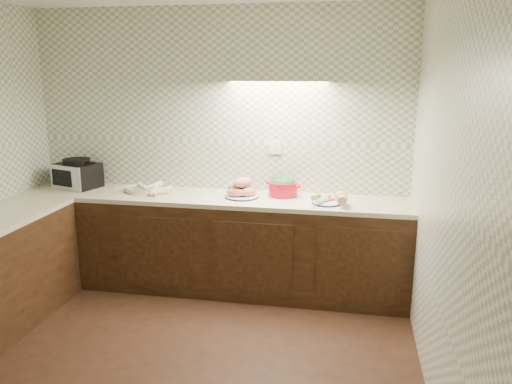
% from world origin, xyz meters
% --- Properties ---
extents(room, '(3.60, 3.60, 2.60)m').
position_xyz_m(room, '(0.00, 0.00, 1.63)').
color(room, black).
rests_on(room, ground).
extents(counter, '(3.60, 3.60, 0.90)m').
position_xyz_m(counter, '(-0.68, 0.68, 0.45)').
color(counter, black).
rests_on(counter, ground).
extents(toaster_oven, '(0.47, 0.41, 0.28)m').
position_xyz_m(toaster_oven, '(-1.38, 1.59, 1.03)').
color(toaster_oven, black).
rests_on(toaster_oven, counter).
extents(parsnip_pile, '(0.41, 0.46, 0.09)m').
position_xyz_m(parsnip_pile, '(-0.72, 1.52, 0.94)').
color(parsnip_pile, '#F6E8C3').
rests_on(parsnip_pile, counter).
extents(sweet_potato_plate, '(0.31, 0.31, 0.18)m').
position_xyz_m(sweet_potato_plate, '(0.29, 1.51, 0.97)').
color(sweet_potato_plate, '#11143E').
rests_on(sweet_potato_plate, counter).
extents(onion_bowl, '(0.16, 0.16, 0.12)m').
position_xyz_m(onion_bowl, '(0.31, 1.62, 0.94)').
color(onion_bowl, black).
rests_on(onion_bowl, counter).
extents(dutch_oven, '(0.35, 0.35, 0.19)m').
position_xyz_m(dutch_oven, '(0.65, 1.63, 0.99)').
color(dutch_oven, red).
rests_on(dutch_oven, counter).
extents(veg_plate, '(0.34, 0.27, 0.12)m').
position_xyz_m(veg_plate, '(1.12, 1.43, 0.94)').
color(veg_plate, '#11143E').
rests_on(veg_plate, counter).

